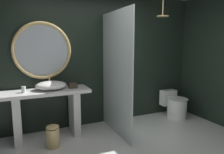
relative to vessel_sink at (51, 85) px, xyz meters
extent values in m
cube|color=black|center=(0.82, 0.33, 0.39)|extent=(4.80, 0.10, 2.60)
cube|color=black|center=(3.17, -0.81, 0.39)|extent=(0.10, 2.47, 2.60)
cube|color=silver|center=(-0.09, -0.01, -0.10)|extent=(1.44, 0.54, 0.06)
cube|color=silver|center=(-0.56, -0.01, -0.52)|extent=(0.12, 0.46, 0.78)
cube|color=silver|center=(0.39, -0.01, -0.52)|extent=(0.12, 0.46, 0.78)
ellipsoid|color=white|center=(0.00, 0.00, 0.00)|extent=(0.52, 0.42, 0.15)
cylinder|color=tan|center=(0.00, 0.19, 0.04)|extent=(0.02, 0.02, 0.23)
cylinder|color=tan|center=(0.00, 0.14, 0.15)|extent=(0.02, 0.11, 0.02)
cylinder|color=silver|center=(-0.43, -0.05, -0.02)|extent=(0.07, 0.07, 0.10)
cube|color=#3D3323|center=(0.37, -0.01, -0.03)|extent=(0.14, 0.14, 0.09)
torus|color=tan|center=(-0.09, 0.24, 0.58)|extent=(1.00, 0.06, 1.00)
cylinder|color=#B2BCC1|center=(-0.09, 0.25, 0.58)|extent=(0.91, 0.01, 0.91)
cube|color=silver|center=(1.08, -0.32, 0.17)|extent=(0.02, 1.20, 2.17)
cylinder|color=tan|center=(2.09, -0.24, 1.41)|extent=(0.02, 0.02, 0.36)
cylinder|color=tan|center=(2.09, -0.24, 1.22)|extent=(0.22, 0.22, 0.02)
cylinder|color=white|center=(2.61, -0.18, -0.69)|extent=(0.42, 0.42, 0.43)
ellipsoid|color=white|center=(2.61, -0.18, -0.47)|extent=(0.44, 0.48, 0.02)
cube|color=white|center=(2.61, 0.12, -0.52)|extent=(0.35, 0.19, 0.35)
cylinder|color=tan|center=(-0.06, -0.41, -0.76)|extent=(0.21, 0.21, 0.30)
ellipsoid|color=tan|center=(-0.06, -0.41, -0.58)|extent=(0.21, 0.21, 0.06)
camera|label=1|loc=(-0.45, -3.56, 0.69)|focal=32.96mm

